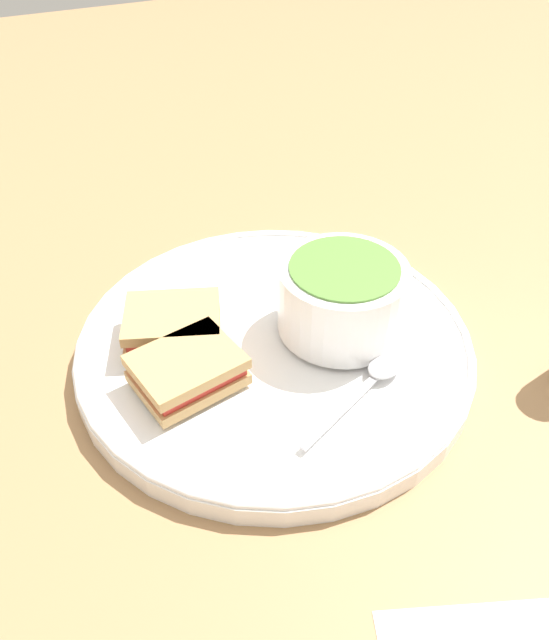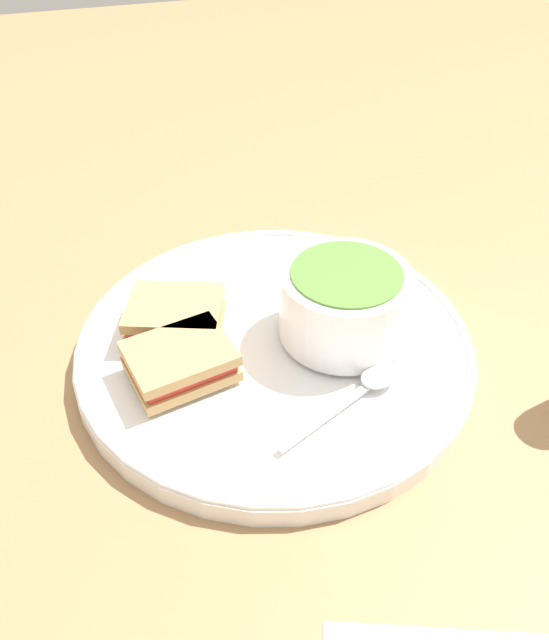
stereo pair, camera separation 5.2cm
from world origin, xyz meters
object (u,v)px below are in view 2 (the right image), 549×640
object	(u,v)px
soup_bowl	(344,303)
spoon	(370,383)
sandwich_half_far	(180,361)
sandwich_half_near	(175,315)

from	to	relation	value
soup_bowl	spoon	world-z (taller)	soup_bowl
soup_bowl	sandwich_half_far	xyz separation A→B (m)	(-0.01, 0.14, -0.02)
soup_bowl	sandwich_half_near	size ratio (longest dim) A/B	1.13
spoon	sandwich_half_near	world-z (taller)	sandwich_half_near
sandwich_half_near	sandwich_half_far	xyz separation A→B (m)	(-0.06, 0.01, 0.00)
spoon	sandwich_half_near	xyz separation A→B (m)	(0.11, 0.13, 0.01)
soup_bowl	spoon	xyz separation A→B (m)	(-0.07, 0.00, -0.03)
sandwich_half_far	soup_bowl	bearing A→B (deg)	-86.52
spoon	sandwich_half_far	world-z (taller)	sandwich_half_far
sandwich_half_near	sandwich_half_far	bearing A→B (deg)	173.36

